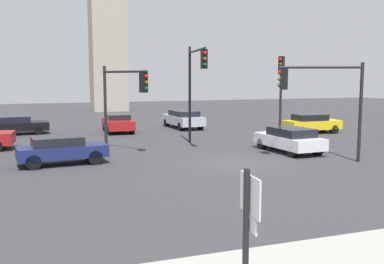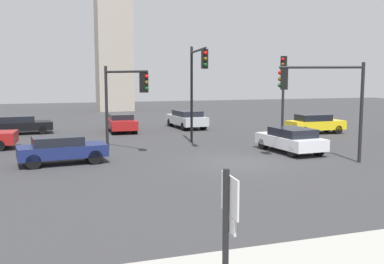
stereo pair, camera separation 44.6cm
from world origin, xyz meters
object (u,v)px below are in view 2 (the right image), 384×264
object	(u,v)px
car_3	(187,119)
traffic_light_2	(321,90)
traffic_light_1	(197,75)
traffic_light_0	(283,83)
car_1	(291,139)
car_5	(61,149)
car_4	(18,124)
direction_sign	(227,229)
car_6	(121,122)
traffic_light_3	(125,92)
car_0	(315,123)

from	to	relation	value
car_3	traffic_light_2	bearing A→B (deg)	-177.16
traffic_light_1	traffic_light_0	bearing A→B (deg)	102.76
car_1	car_5	distance (m)	11.85
traffic_light_1	car_5	world-z (taller)	traffic_light_1
traffic_light_0	car_5	distance (m)	14.10
car_5	traffic_light_1	bearing A→B (deg)	13.90
traffic_light_2	traffic_light_0	bearing A→B (deg)	-80.38
traffic_light_0	car_4	distance (m)	18.74
traffic_light_0	car_1	xyz separation A→B (m)	(-1.60, -3.67, -2.99)
direction_sign	traffic_light_1	world-z (taller)	traffic_light_1
traffic_light_2	car_6	bearing A→B (deg)	-40.23
direction_sign	car_1	size ratio (longest dim) A/B	0.58
traffic_light_0	car_3	size ratio (longest dim) A/B	1.11
car_5	traffic_light_0	bearing A→B (deg)	7.27
direction_sign	traffic_light_3	world-z (taller)	traffic_light_3
car_4	car_6	distance (m)	7.29
direction_sign	car_4	xyz separation A→B (m)	(-4.42, 27.62, -1.02)
traffic_light_0	car_6	xyz separation A→B (m)	(-8.73, 8.39, -2.99)
car_0	car_5	xyz separation A→B (m)	(-17.77, -5.94, -0.03)
traffic_light_0	car_4	xyz separation A→B (m)	(-15.95, 9.36, -3.01)
car_1	car_6	xyz separation A→B (m)	(-7.13, 12.06, -0.00)
car_4	car_6	xyz separation A→B (m)	(7.22, -0.97, 0.02)
traffic_light_0	car_5	bearing A→B (deg)	-27.99
traffic_light_1	car_4	distance (m)	14.50
car_3	car_5	xyz separation A→B (m)	(-10.07, -12.21, -0.05)
car_5	car_6	xyz separation A→B (m)	(4.70, 11.48, -0.00)
car_3	car_4	size ratio (longest dim) A/B	1.03
traffic_light_3	traffic_light_2	bearing A→B (deg)	26.35
traffic_light_3	car_3	size ratio (longest dim) A/B	0.97
traffic_light_2	car_4	size ratio (longest dim) A/B	1.01
car_4	traffic_light_1	bearing A→B (deg)	-47.73
car_0	car_5	world-z (taller)	car_0
traffic_light_2	traffic_light_3	bearing A→B (deg)	-7.34
car_6	traffic_light_0	bearing A→B (deg)	47.39
car_3	car_4	world-z (taller)	car_3
car_1	car_3	distance (m)	12.91
car_0	car_4	distance (m)	21.30
traffic_light_2	car_1	distance (m)	3.85
traffic_light_3	car_0	size ratio (longest dim) A/B	1.13
car_0	car_5	bearing A→B (deg)	-160.96
car_1	direction_sign	bearing A→B (deg)	142.24
car_4	car_5	bearing A→B (deg)	-82.58
car_6	car_1	bearing A→B (deg)	31.86
car_1	car_4	bearing A→B (deg)	44.24
car_5	car_4	bearing A→B (deg)	95.76
car_5	car_3	bearing A→B (deg)	44.81
car_0	car_3	size ratio (longest dim) A/B	0.85
traffic_light_2	car_4	bearing A→B (deg)	-23.55
traffic_light_0	car_6	distance (m)	12.47
traffic_light_0	car_3	xyz separation A→B (m)	(-3.36, 9.12, -2.95)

